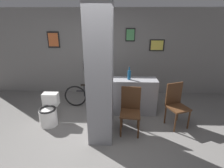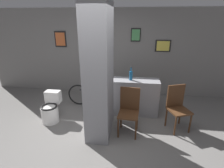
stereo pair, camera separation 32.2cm
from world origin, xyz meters
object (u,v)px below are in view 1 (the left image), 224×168
chair_near_pillar (130,108)px  chair_by_doorway (176,103)px  bottle_tall (129,75)px  bicycle (94,96)px  toilet (49,112)px

chair_near_pillar → chair_by_doorway: size_ratio=1.00×
chair_near_pillar → bottle_tall: size_ratio=2.90×
chair_near_pillar → bicycle: chair_near_pillar is taller
chair_by_doorway → bicycle: 2.13m
chair_near_pillar → chair_by_doorway: 1.07m
chair_near_pillar → chair_by_doorway: bearing=20.0°
toilet → bicycle: size_ratio=0.42×
bottle_tall → chair_by_doorway: bearing=-26.2°
toilet → bottle_tall: 2.06m
chair_near_pillar → bicycle: 1.44m
toilet → chair_near_pillar: chair_near_pillar is taller
toilet → chair_near_pillar: 1.86m
chair_by_doorway → bottle_tall: size_ratio=2.90×
bicycle → chair_near_pillar: bearing=-49.4°
toilet → chair_by_doorway: 2.88m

